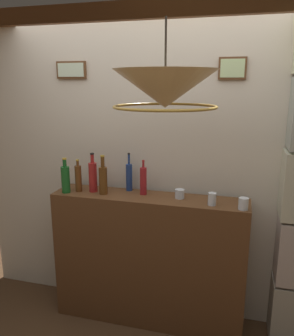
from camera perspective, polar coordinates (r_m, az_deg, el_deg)
panelled_rear_partition at (r=2.94m, az=1.49°, el=1.75°), size 3.32×0.15×2.65m
bar_shelf_unit at (r=3.02m, az=0.26°, el=-15.00°), size 1.60×0.33×1.13m
liquor_bottle_vodka at (r=2.83m, az=-7.31°, el=-1.85°), size 0.07×0.07×0.33m
liquor_bottle_whiskey at (r=2.93m, az=-13.40°, el=-1.72°), size 0.07×0.07×0.30m
liquor_bottle_amaro at (r=2.94m, az=-11.36°, el=-1.64°), size 0.06×0.06×0.28m
liquor_bottle_port at (r=2.80m, az=-0.62°, el=-2.11°), size 0.06×0.06×0.29m
liquor_bottle_sherry at (r=2.91m, az=-2.99°, el=-1.44°), size 0.05×0.05×0.33m
liquor_bottle_gin at (r=2.91m, az=-8.99°, el=-1.36°), size 0.07×0.07×0.33m
glass_tumbler_rocks at (r=2.63m, az=10.77°, el=-5.09°), size 0.06×0.06×0.10m
glass_tumbler_highball at (r=2.59m, az=15.74°, el=-5.73°), size 0.07×0.07×0.09m
glass_tumbler_shot at (r=2.75m, az=5.47°, el=-4.29°), size 0.08×0.08×0.07m
pendant_lamp at (r=1.94m, az=3.04°, el=12.84°), size 0.59×0.59×0.48m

